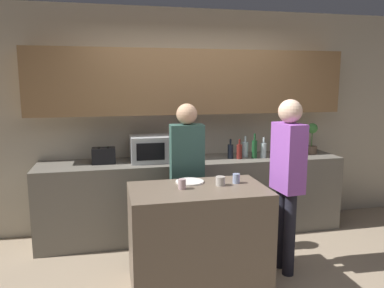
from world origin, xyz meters
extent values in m
cube|color=#B2A893|center=(0.00, 1.74, 1.35)|extent=(6.40, 0.08, 2.70)
cube|color=olive|center=(0.00, 1.54, 1.83)|extent=(3.74, 0.32, 0.75)
cube|color=#6B665B|center=(0.00, 1.39, 0.46)|extent=(3.60, 0.62, 0.91)
cube|color=brown|center=(-0.23, 0.22, 0.46)|extent=(1.20, 0.70, 0.91)
cube|color=#B7BABC|center=(-0.48, 1.41, 1.06)|extent=(0.52, 0.38, 0.30)
cube|color=black|center=(-0.53, 1.21, 1.06)|extent=(0.31, 0.01, 0.19)
cube|color=black|center=(-1.04, 1.41, 1.00)|extent=(0.26, 0.16, 0.18)
cube|color=black|center=(-1.09, 1.41, 1.10)|extent=(0.02, 0.11, 0.01)
cube|color=black|center=(-0.99, 1.41, 1.10)|extent=(0.02, 0.11, 0.01)
cylinder|color=brown|center=(1.55, 1.41, 0.96)|extent=(0.14, 0.14, 0.10)
cylinder|color=#38662D|center=(1.55, 1.41, 1.10)|extent=(0.01, 0.01, 0.18)
sphere|color=#3D7A38|center=(1.55, 1.41, 1.24)|extent=(0.13, 0.13, 0.13)
cylinder|color=black|center=(0.44, 1.35, 1.00)|extent=(0.07, 0.07, 0.17)
cylinder|color=black|center=(0.44, 1.35, 1.12)|extent=(0.02, 0.02, 0.07)
cylinder|color=maroon|center=(0.54, 1.32, 1.00)|extent=(0.07, 0.07, 0.17)
cylinder|color=maroon|center=(0.54, 1.32, 1.12)|extent=(0.02, 0.02, 0.07)
cylinder|color=silver|center=(0.65, 1.40, 1.01)|extent=(0.08, 0.08, 0.19)
cylinder|color=silver|center=(0.65, 1.40, 1.14)|extent=(0.03, 0.03, 0.07)
cylinder|color=#194723|center=(0.73, 1.31, 1.02)|extent=(0.06, 0.06, 0.22)
cylinder|color=#194723|center=(0.73, 1.31, 1.17)|extent=(0.02, 0.02, 0.08)
cylinder|color=silver|center=(0.85, 1.31, 1.01)|extent=(0.07, 0.07, 0.18)
cylinder|color=silver|center=(0.85, 1.31, 1.13)|extent=(0.02, 0.02, 0.07)
cylinder|color=white|center=(-0.27, 0.41, 0.92)|extent=(0.26, 0.26, 0.01)
cylinder|color=#B79699|center=(-0.38, 0.22, 0.96)|extent=(0.07, 0.07, 0.09)
cylinder|color=#B0A89D|center=(-0.02, 0.25, 0.95)|extent=(0.09, 0.09, 0.08)
cylinder|color=#8B9CBD|center=(0.14, 0.30, 0.96)|extent=(0.07, 0.07, 0.09)
cylinder|color=black|center=(-0.12, 0.82, 0.39)|extent=(0.11, 0.11, 0.78)
cylinder|color=black|center=(-0.28, 0.83, 0.39)|extent=(0.11, 0.11, 0.78)
cube|color=#31544B|center=(-0.20, 0.83, 1.09)|extent=(0.35, 0.20, 0.62)
sphere|color=tan|center=(-0.20, 0.83, 1.51)|extent=(0.21, 0.21, 0.21)
cylinder|color=black|center=(0.65, 0.21, 0.41)|extent=(0.11, 0.11, 0.81)
cylinder|color=black|center=(0.64, 0.37, 0.41)|extent=(0.11, 0.11, 0.81)
cube|color=purple|center=(0.65, 0.29, 1.13)|extent=(0.22, 0.35, 0.64)
sphere|color=beige|center=(0.65, 0.29, 1.56)|extent=(0.22, 0.22, 0.22)
camera|label=1|loc=(-0.98, -2.85, 1.84)|focal=35.00mm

